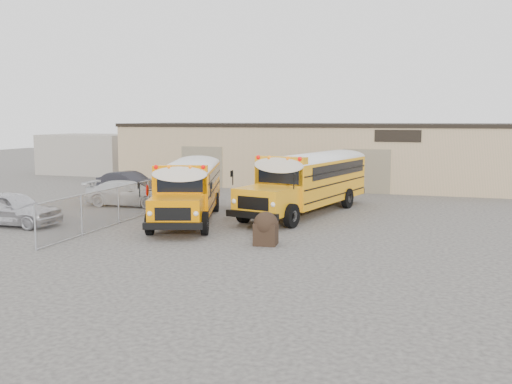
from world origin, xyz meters
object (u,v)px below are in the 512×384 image
(tarp_bundle, at_px, (266,228))
(car_dark, at_px, (129,183))
(car_white, at_px, (128,193))
(car_silver, at_px, (12,208))
(school_bus_left, at_px, (201,173))
(school_bus_right, at_px, (355,168))

(tarp_bundle, distance_m, car_dark, 17.64)
(car_white, bearing_deg, tarp_bundle, -130.51)
(car_white, bearing_deg, car_silver, 159.24)
(school_bus_left, bearing_deg, car_dark, 167.46)
(tarp_bundle, bearing_deg, school_bus_left, 124.43)
(tarp_bundle, bearing_deg, car_dark, 137.59)
(school_bus_left, distance_m, car_white, 4.63)
(tarp_bundle, bearing_deg, car_white, 144.51)
(school_bus_left, height_order, car_dark, school_bus_left)
(car_white, xyz_separation_m, car_dark, (-2.43, 4.34, 0.05))
(school_bus_right, distance_m, tarp_bundle, 15.17)
(tarp_bundle, xyz_separation_m, car_white, (-10.60, 7.56, 0.03))
(school_bus_right, height_order, tarp_bundle, school_bus_right)
(school_bus_left, distance_m, tarp_bundle, 12.92)
(school_bus_left, xyz_separation_m, car_silver, (-5.34, -10.23, -0.91))
(school_bus_right, height_order, car_white, school_bus_right)
(tarp_bundle, bearing_deg, car_silver, 178.24)
(school_bus_right, bearing_deg, car_silver, -133.82)
(tarp_bundle, distance_m, car_white, 13.02)
(school_bus_left, distance_m, car_silver, 11.58)
(tarp_bundle, height_order, car_white, car_white)
(car_white, height_order, car_dark, car_dark)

